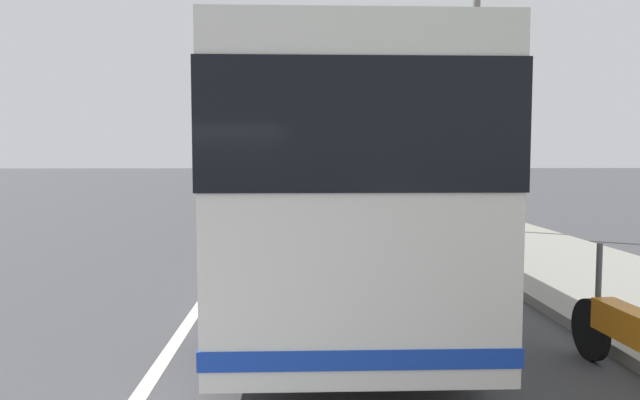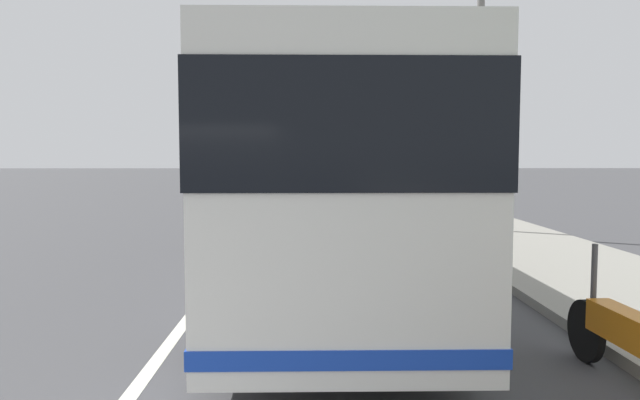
{
  "view_description": "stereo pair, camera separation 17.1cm",
  "coord_description": "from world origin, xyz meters",
  "px_view_note": "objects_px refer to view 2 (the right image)",
  "views": [
    {
      "loc": [
        -1.33,
        -1.46,
        2.17
      ],
      "look_at": [
        9.02,
        -1.83,
        1.41
      ],
      "focal_mm": 32.83,
      "sensor_mm": 36.0,
      "label": 1
    },
    {
      "loc": [
        -1.34,
        -1.63,
        2.17
      ],
      "look_at": [
        9.02,
        -1.83,
        1.41
      ],
      "focal_mm": 32.83,
      "sensor_mm": 36.0,
      "label": 2
    }
  ],
  "objects_px": {
    "car_ahead_same_lane": "(308,173)",
    "utility_pole": "(479,92)",
    "car_oncoming": "(307,186)",
    "car_side_street": "(246,178)",
    "coach_bus": "(327,172)",
    "car_behind_bus": "(322,178)",
    "motorcycle_nearest_curb": "(633,341)"
  },
  "relations": [
    {
      "from": "car_oncoming",
      "to": "car_ahead_same_lane",
      "type": "height_order",
      "value": "car_ahead_same_lane"
    },
    {
      "from": "car_ahead_same_lane",
      "to": "utility_pole",
      "type": "height_order",
      "value": "utility_pole"
    },
    {
      "from": "car_side_street",
      "to": "car_oncoming",
      "type": "bearing_deg",
      "value": 24.78
    },
    {
      "from": "motorcycle_nearest_curb",
      "to": "car_behind_bus",
      "type": "xyz_separation_m",
      "value": [
        35.01,
        2.08,
        0.27
      ]
    },
    {
      "from": "car_ahead_same_lane",
      "to": "car_side_street",
      "type": "bearing_deg",
      "value": 160.57
    },
    {
      "from": "car_behind_bus",
      "to": "utility_pole",
      "type": "distance_m",
      "value": 24.5
    },
    {
      "from": "coach_bus",
      "to": "car_side_street",
      "type": "xyz_separation_m",
      "value": [
        30.02,
        4.57,
        -1.2
      ]
    },
    {
      "from": "motorcycle_nearest_curb",
      "to": "car_side_street",
      "type": "xyz_separation_m",
      "value": [
        34.78,
        7.24,
        0.23
      ]
    },
    {
      "from": "coach_bus",
      "to": "car_behind_bus",
      "type": "bearing_deg",
      "value": -1.21
    },
    {
      "from": "motorcycle_nearest_curb",
      "to": "car_oncoming",
      "type": "distance_m",
      "value": 24.37
    },
    {
      "from": "car_behind_bus",
      "to": "motorcycle_nearest_curb",
      "type": "bearing_deg",
      "value": -176.99
    },
    {
      "from": "motorcycle_nearest_curb",
      "to": "car_side_street",
      "type": "relative_size",
      "value": 0.56
    },
    {
      "from": "utility_pole",
      "to": "motorcycle_nearest_curb",
      "type": "bearing_deg",
      "value": 171.03
    },
    {
      "from": "car_oncoming",
      "to": "utility_pole",
      "type": "bearing_deg",
      "value": -163.58
    },
    {
      "from": "coach_bus",
      "to": "car_ahead_same_lane",
      "type": "xyz_separation_m",
      "value": [
        43.15,
        0.38,
        -1.23
      ]
    },
    {
      "from": "coach_bus",
      "to": "car_ahead_same_lane",
      "type": "relative_size",
      "value": 2.59
    },
    {
      "from": "car_side_street",
      "to": "car_ahead_same_lane",
      "type": "bearing_deg",
      "value": 165.48
    },
    {
      "from": "car_oncoming",
      "to": "car_side_street",
      "type": "relative_size",
      "value": 1.07
    },
    {
      "from": "coach_bus",
      "to": "utility_pole",
      "type": "xyz_separation_m",
      "value": [
        6.26,
        -4.4,
        2.04
      ]
    },
    {
      "from": "car_ahead_same_lane",
      "to": "utility_pole",
      "type": "distance_m",
      "value": 37.34
    },
    {
      "from": "utility_pole",
      "to": "coach_bus",
      "type": "bearing_deg",
      "value": 144.88
    },
    {
      "from": "coach_bus",
      "to": "car_side_street",
      "type": "bearing_deg",
      "value": 8.56
    },
    {
      "from": "car_ahead_same_lane",
      "to": "car_oncoming",
      "type": "bearing_deg",
      "value": 178.28
    },
    {
      "from": "car_side_street",
      "to": "car_behind_bus",
      "type": "height_order",
      "value": "car_behind_bus"
    },
    {
      "from": "car_side_street",
      "to": "car_ahead_same_lane",
      "type": "distance_m",
      "value": 13.79
    },
    {
      "from": "coach_bus",
      "to": "utility_pole",
      "type": "distance_m",
      "value": 7.92
    },
    {
      "from": "coach_bus",
      "to": "car_side_street",
      "type": "relative_size",
      "value": 2.69
    },
    {
      "from": "car_side_street",
      "to": "car_ahead_same_lane",
      "type": "xyz_separation_m",
      "value": [
        13.14,
        -4.2,
        -0.02
      ]
    },
    {
      "from": "motorcycle_nearest_curb",
      "to": "utility_pole",
      "type": "distance_m",
      "value": 11.68
    },
    {
      "from": "car_ahead_same_lane",
      "to": "utility_pole",
      "type": "bearing_deg",
      "value": -174.33
    },
    {
      "from": "coach_bus",
      "to": "car_ahead_same_lane",
      "type": "bearing_deg",
      "value": 0.4
    },
    {
      "from": "car_oncoming",
      "to": "car_side_street",
      "type": "distance_m",
      "value": 11.4
    }
  ]
}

